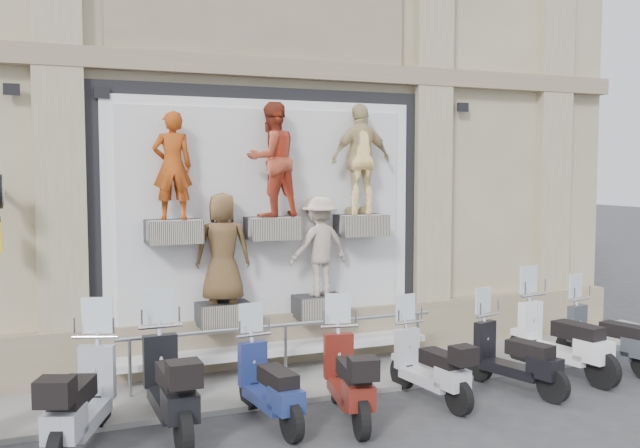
# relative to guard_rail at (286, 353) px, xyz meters

# --- Properties ---
(ground) EXTENTS (90.00, 90.00, 0.00)m
(ground) POSITION_rel_guard_rail_xyz_m (0.00, -2.00, -0.47)
(ground) COLOR #313133
(ground) RESTS_ON ground
(sidewalk) EXTENTS (16.00, 2.20, 0.08)m
(sidewalk) POSITION_rel_guard_rail_xyz_m (0.00, 0.10, -0.43)
(sidewalk) COLOR gray
(sidewalk) RESTS_ON ground
(building) EXTENTS (14.00, 8.60, 12.00)m
(building) POSITION_rel_guard_rail_xyz_m (0.00, 5.00, 5.54)
(building) COLOR tan
(building) RESTS_ON ground
(shop_vitrine) EXTENTS (5.60, 0.90, 4.30)m
(shop_vitrine) POSITION_rel_guard_rail_xyz_m (0.11, 0.74, 1.98)
(shop_vitrine) COLOR black
(shop_vitrine) RESTS_ON ground
(guard_rail) EXTENTS (5.06, 0.10, 0.93)m
(guard_rail) POSITION_rel_guard_rail_xyz_m (0.00, 0.00, 0.00)
(guard_rail) COLOR #9EA0A5
(guard_rail) RESTS_ON ground
(scooter_c) EXTENTS (1.32, 2.14, 1.67)m
(scooter_c) POSITION_rel_guard_rail_xyz_m (-3.05, -1.52, 0.37)
(scooter_c) COLOR #92959E
(scooter_c) RESTS_ON ground
(scooter_d) EXTENTS (0.61, 2.09, 1.70)m
(scooter_d) POSITION_rel_guard_rail_xyz_m (-2.01, -1.38, 0.38)
(scooter_d) COLOR black
(scooter_d) RESTS_ON ground
(scooter_e) EXTENTS (0.68, 1.85, 1.47)m
(scooter_e) POSITION_rel_guard_rail_xyz_m (-0.79, -1.56, 0.27)
(scooter_e) COLOR navy
(scooter_e) RESTS_ON ground
(scooter_f) EXTENTS (0.94, 1.99, 1.55)m
(scooter_f) POSITION_rel_guard_rail_xyz_m (0.21, -1.79, 0.31)
(scooter_f) COLOR #59160F
(scooter_f) RESTS_ON ground
(scooter_g) EXTENTS (0.70, 1.81, 1.43)m
(scooter_g) POSITION_rel_guard_rail_xyz_m (1.56, -1.57, 0.25)
(scooter_g) COLOR #ABADB2
(scooter_g) RESTS_ON ground
(scooter_h) EXTENTS (0.98, 1.87, 1.46)m
(scooter_h) POSITION_rel_guard_rail_xyz_m (2.95, -1.66, 0.27)
(scooter_h) COLOR black
(scooter_h) RESTS_ON ground
(scooter_i) EXTENTS (0.94, 2.14, 1.68)m
(scooter_i) POSITION_rel_guard_rail_xyz_m (4.10, -1.34, 0.37)
(scooter_i) COLOR white
(scooter_i) RESTS_ON ground
(scooter_j) EXTENTS (0.97, 1.93, 1.51)m
(scooter_j) POSITION_rel_guard_rail_xyz_m (5.04, -1.35, 0.29)
(scooter_j) COLOR #32373E
(scooter_j) RESTS_ON ground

